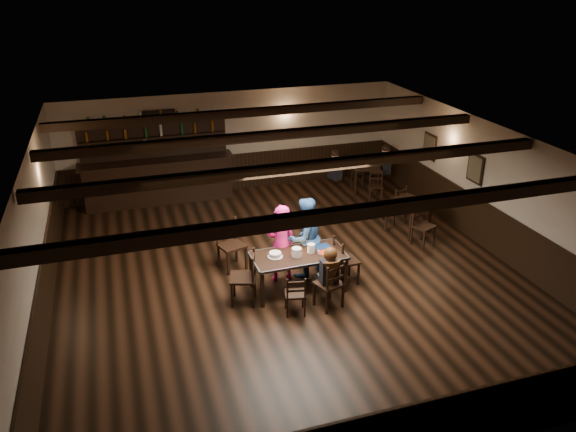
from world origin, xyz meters
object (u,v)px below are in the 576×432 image
object	(u,v)px
dining_table	(298,258)
bar_counter	(158,175)
chair_near_right	(332,282)
chair_near_left	(296,293)
man_blue	(305,237)
cake	(275,255)
woman_pink	(281,243)

from	to	relation	value
dining_table	bar_counter	size ratio (longest dim) A/B	0.45
chair_near_right	chair_near_left	bearing A→B (deg)	179.85
chair_near_right	man_blue	size ratio (longest dim) A/B	0.57
chair_near_left	cake	xyz separation A→B (m)	(-0.12, 0.84, 0.34)
chair_near_left	cake	distance (m)	0.91
man_blue	bar_counter	xyz separation A→B (m)	(-2.35, 4.82, -0.09)
dining_table	chair_near_right	size ratio (longest dim) A/B	1.87
woman_pink	bar_counter	size ratio (longest dim) A/B	0.41
chair_near_right	bar_counter	world-z (taller)	bar_counter
dining_table	chair_near_left	world-z (taller)	chair_near_left
chair_near_left	bar_counter	world-z (taller)	bar_counter
chair_near_left	woman_pink	distance (m)	1.32
man_blue	cake	size ratio (longest dim) A/B	5.83
man_blue	cake	world-z (taller)	man_blue
woman_pink	cake	distance (m)	0.49
man_blue	woman_pink	bearing A→B (deg)	-13.71
chair_near_left	woman_pink	bearing A→B (deg)	84.39
dining_table	man_blue	size ratio (longest dim) A/B	1.07
dining_table	cake	bearing A→B (deg)	174.60
dining_table	woman_pink	xyz separation A→B (m)	(-0.19, 0.47, 0.11)
man_blue	bar_counter	distance (m)	5.36
woman_pink	chair_near_left	bearing A→B (deg)	79.94
chair_near_right	bar_counter	distance (m)	6.58
dining_table	chair_near_left	xyz separation A→B (m)	(-0.31, -0.80, -0.23)
chair_near_left	chair_near_right	xyz separation A→B (m)	(0.68, -0.00, 0.10)
chair_near_right	woman_pink	xyz separation A→B (m)	(-0.55, 1.27, 0.24)
woman_pink	man_blue	world-z (taller)	man_blue
chair_near_left	bar_counter	xyz separation A→B (m)	(-1.72, 6.12, 0.28)
bar_counter	chair_near_right	bearing A→B (deg)	-68.61
woman_pink	cake	xyz separation A→B (m)	(-0.25, -0.43, 0.00)
woman_pink	bar_counter	distance (m)	5.20
dining_table	chair_near_right	world-z (taller)	chair_near_right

